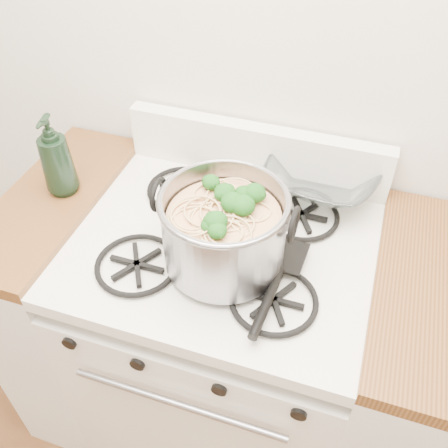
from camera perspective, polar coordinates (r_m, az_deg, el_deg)
gas_range at (r=1.64m, az=-0.11°, el=-13.55°), size 0.76×0.66×0.92m
counter_left at (r=1.78m, az=-15.86°, el=-8.21°), size 0.25×0.65×0.92m
stock_pot at (r=1.14m, az=-0.00°, el=-0.79°), size 0.32×0.29×0.20m
spatula at (r=1.21m, az=7.20°, el=-3.38°), size 0.31×0.33×0.02m
glass_bowl at (r=1.42m, az=11.13°, el=4.83°), size 0.14×0.14×0.03m
bottle at (r=1.40m, az=-18.73°, el=7.41°), size 0.10×0.11×0.23m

